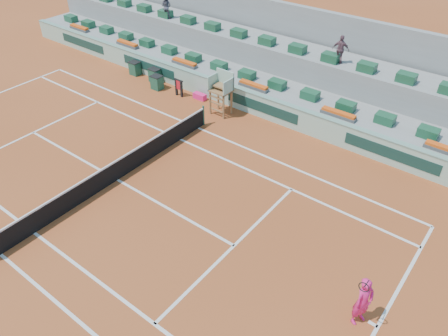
{
  "coord_description": "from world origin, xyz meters",
  "views": [
    {
      "loc": [
        12.91,
        -9.04,
        11.9
      ],
      "look_at": [
        4.0,
        2.5,
        1.0
      ],
      "focal_mm": 35.0,
      "sensor_mm": 36.0,
      "label": 1
    }
  ],
  "objects_px": {
    "player_bag": "(200,96)",
    "tennis_player": "(363,301)",
    "umpire_chair": "(222,87)",
    "drink_cooler_a": "(157,82)"
  },
  "relations": [
    {
      "from": "player_bag",
      "to": "drink_cooler_a",
      "type": "distance_m",
      "value": 2.93
    },
    {
      "from": "tennis_player",
      "to": "drink_cooler_a",
      "type": "bearing_deg",
      "value": 154.89
    },
    {
      "from": "umpire_chair",
      "to": "drink_cooler_a",
      "type": "distance_m",
      "value": 5.0
    },
    {
      "from": "umpire_chair",
      "to": "tennis_player",
      "type": "bearing_deg",
      "value": -34.09
    },
    {
      "from": "player_bag",
      "to": "tennis_player",
      "type": "xyz_separation_m",
      "value": [
        13.3,
        -8.13,
        0.76
      ]
    },
    {
      "from": "player_bag",
      "to": "tennis_player",
      "type": "height_order",
      "value": "tennis_player"
    },
    {
      "from": "player_bag",
      "to": "tennis_player",
      "type": "relative_size",
      "value": 0.34
    },
    {
      "from": "umpire_chair",
      "to": "drink_cooler_a",
      "type": "relative_size",
      "value": 2.86
    },
    {
      "from": "umpire_chair",
      "to": "tennis_player",
      "type": "relative_size",
      "value": 1.05
    },
    {
      "from": "drink_cooler_a",
      "to": "tennis_player",
      "type": "xyz_separation_m",
      "value": [
        16.16,
        -7.57,
        0.5
      ]
    }
  ]
}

